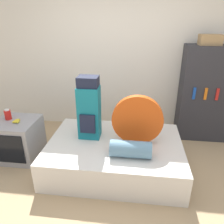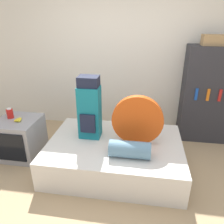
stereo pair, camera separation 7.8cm
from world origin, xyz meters
TOP-DOWN VIEW (x-y plane):
  - ground_plane at (0.00, 0.00)m, footprint 16.00×16.00m
  - wall_back at (0.00, 1.85)m, footprint 8.00×0.05m
  - bed at (0.07, 0.51)m, footprint 1.83×1.29m
  - backpack at (-0.30, 0.63)m, footprint 0.30×0.26m
  - tent_bag at (0.36, 0.55)m, footprint 0.68×0.09m
  - sleeping_roll at (0.30, 0.20)m, footprint 0.50×0.21m
  - television at (-1.40, 0.59)m, footprint 0.60×0.61m
  - canister at (-1.53, 0.65)m, footprint 0.09×0.09m
  - banana_bunch at (-1.35, 0.58)m, footprint 0.11×0.14m
  - bookshelf at (1.51, 1.59)m, footprint 0.88×0.44m
  - cardboard_box at (1.40, 1.57)m, footprint 0.32×0.21m

SIDE VIEW (x-z plane):
  - ground_plane at x=0.00m, z-range 0.00..0.00m
  - bed at x=0.07m, z-range 0.00..0.41m
  - television at x=-1.40m, z-range 0.00..0.60m
  - sleeping_roll at x=0.30m, z-range 0.41..0.62m
  - banana_bunch at x=-1.35m, z-range 0.60..0.64m
  - canister at x=-1.53m, z-range 0.59..0.75m
  - tent_bag at x=0.36m, z-range 0.41..1.09m
  - bookshelf at x=1.51m, z-range 0.00..1.59m
  - backpack at x=-0.30m, z-range 0.40..1.27m
  - wall_back at x=0.00m, z-range 0.00..2.60m
  - cardboard_box at x=1.40m, z-range 1.59..1.75m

